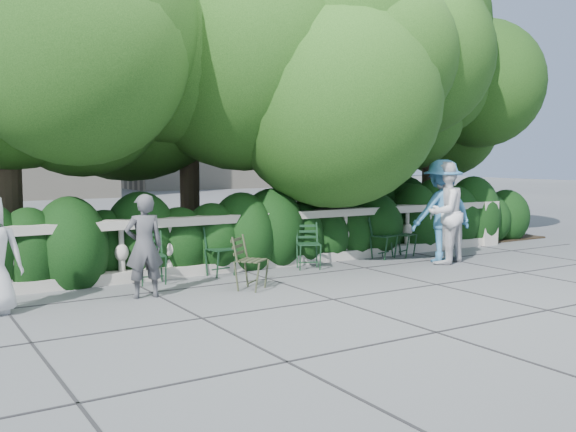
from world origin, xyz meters
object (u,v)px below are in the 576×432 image
chair_f (390,259)px  chair_weathered (260,290)px  person_casual_man (444,213)px  chair_b (154,286)px  person_woman_grey (144,246)px  person_older_blue (442,211)px  chair_d (410,257)px  chair_e (310,270)px  chair_c (226,277)px

chair_f → chair_weathered: (-3.60, -1.23, 0.00)m
person_casual_man → chair_weathered: bearing=-12.7°
chair_b → person_woman_grey: 1.13m
chair_weathered → person_older_blue: size_ratio=0.43×
person_older_blue → chair_weathered: bearing=16.3°
chair_b → person_casual_man: size_ratio=0.44×
chair_d → chair_weathered: same height
chair_b → chair_weathered: same height
person_older_blue → chair_b: bearing=2.4°
chair_weathered → person_woman_grey: person_woman_grey is taller
chair_d → person_casual_man: bearing=-110.1°
chair_e → person_woman_grey: size_ratio=0.57×
chair_d → person_older_blue: bearing=-103.7°
chair_e → chair_b: bearing=-159.8°
chair_weathered → person_casual_man: bearing=-33.3°
chair_f → person_woman_grey: 5.35m
person_woman_grey → person_older_blue: (5.85, 0.01, 0.23)m
chair_c → chair_d: 4.05m
chair_b → chair_d: bearing=9.4°
chair_e → person_casual_man: (2.54, -0.69, 0.96)m
person_woman_grey → chair_weathered: bearing=171.0°
chair_b → chair_c: (1.28, 0.07, 0.00)m
chair_f → person_woman_grey: bearing=172.2°
chair_f → person_casual_man: 1.41m
chair_c → person_woman_grey: bearing=-163.1°
chair_weathered → person_older_blue: bearing=-31.9°
chair_c → person_older_blue: size_ratio=0.43×
chair_b → person_older_blue: (5.44, -0.74, 0.97)m
person_woman_grey → chair_f: bearing=-165.3°
chair_c → chair_f: size_ratio=1.00×
chair_b → chair_e: bearing=6.1°
chair_e → chair_c: bearing=-165.1°
chair_b → person_woman_grey: size_ratio=0.57×
chair_f → chair_d: bearing=-20.2°
chair_weathered → person_woman_grey: (-1.64, 0.44, 0.74)m
chair_e → chair_weathered: size_ratio=1.00×
chair_weathered → person_woman_grey: 1.85m
person_casual_man → chair_c: bearing=-30.1°
chair_b → chair_c: bearing=12.5°
chair_d → person_casual_man: size_ratio=0.44×
chair_d → chair_c: bearing=156.6°
chair_c → person_older_blue: (4.16, -0.81, 0.97)m
chair_c → chair_e: (1.54, -0.23, 0.00)m
chair_c → person_casual_man: 4.30m
chair_weathered → person_older_blue: (4.21, 0.45, 0.97)m
chair_b → person_woman_grey: bearing=-109.3°
chair_c → chair_f: (3.55, -0.03, 0.00)m
person_casual_man → chair_e: bearing=-32.6°
chair_e → chair_weathered: (-1.59, -1.03, 0.00)m
chair_b → chair_e: 2.82m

